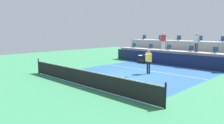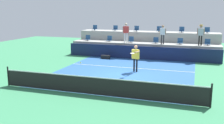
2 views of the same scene
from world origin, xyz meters
name	(u,v)px [view 2 (image 2 of 2)]	position (x,y,z in m)	size (l,w,h in m)	color
ground_plane	(120,76)	(0.00, 0.00, 0.00)	(40.00, 40.00, 0.00)	#388456
court_inner_paint	(124,72)	(0.00, 1.00, 0.00)	(9.00, 10.00, 0.01)	#285693
court_service_line	(129,68)	(0.00, 2.40, 0.01)	(9.00, 0.06, 0.00)	white
tennis_net	(97,85)	(0.00, -4.00, 0.50)	(10.48, 0.08, 1.07)	black
sponsor_backboard	(140,53)	(0.00, 6.00, 0.55)	(13.00, 0.16, 1.10)	#141E42
seating_tier_lower	(143,50)	(0.00, 7.30, 0.62)	(13.00, 1.80, 1.25)	#9E9E99
seating_tier_upper	(147,42)	(0.00, 9.10, 1.05)	(13.00, 1.80, 2.10)	#9E9E99
stadium_chair_lower_far_left	(88,38)	(-5.37, 7.23, 1.46)	(0.44, 0.40, 0.52)	#2D2D33
stadium_chair_lower_left	(109,39)	(-3.19, 7.23, 1.46)	(0.44, 0.40, 0.52)	#2D2D33
stadium_chair_lower_mid_left	(131,40)	(-1.11, 7.23, 1.46)	(0.44, 0.40, 0.52)	#2D2D33
stadium_chair_lower_mid_right	(156,41)	(1.10, 7.23, 1.46)	(0.44, 0.40, 0.52)	#2D2D33
stadium_chair_lower_right	(180,42)	(3.16, 7.23, 1.46)	(0.44, 0.40, 0.52)	#2D2D33
stadium_chair_lower_far_right	(208,43)	(5.35, 7.23, 1.46)	(0.44, 0.40, 0.52)	#2D2D33
stadium_chair_upper_far_left	(95,28)	(-5.35, 9.03, 2.31)	(0.44, 0.40, 0.52)	#2D2D33
stadium_chair_upper_left	(115,29)	(-3.18, 9.03, 2.31)	(0.44, 0.40, 0.52)	#2D2D33
stadium_chair_upper_mid_left	(136,29)	(-1.05, 9.03, 2.31)	(0.44, 0.40, 0.52)	#2D2D33
stadium_chair_upper_mid_right	(159,30)	(1.10, 9.03, 2.31)	(0.44, 0.40, 0.52)	#2D2D33
stadium_chair_upper_right	(182,30)	(3.15, 9.03, 2.31)	(0.44, 0.40, 0.52)	#2D2D33
stadium_chair_upper_far_right	(207,31)	(5.32, 9.03, 2.31)	(0.44, 0.40, 0.52)	#2D2D33
tennis_player	(135,56)	(0.67, 1.32, 1.12)	(0.61, 1.32, 1.81)	black
spectator_leaning_on_rail	(126,31)	(-1.50, 6.85, 2.29)	(0.60, 0.26, 1.72)	white
spectator_in_grey	(163,33)	(1.73, 6.85, 2.21)	(0.57, 0.27, 1.61)	#2D2D33
spectator_with_hat	(201,33)	(4.76, 6.85, 2.30)	(0.59, 0.42, 1.72)	black
tennis_ball	(81,63)	(-1.28, -3.05, 1.36)	(0.07, 0.07, 0.07)	#CCE033
equipment_bag	(106,57)	(-2.84, 5.21, 0.15)	(0.76, 0.28, 0.30)	black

